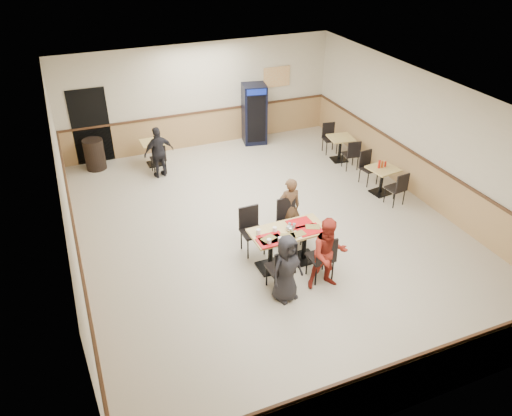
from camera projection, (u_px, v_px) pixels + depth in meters
name	position (u px, v px, depth m)	size (l,w,h in m)	color
ground	(269.00, 229.00, 11.10)	(10.00, 10.00, 0.00)	beige
room_shell	(292.00, 149.00, 13.39)	(10.00, 10.00, 10.00)	silver
main_table	(288.00, 242.00, 9.77)	(1.50, 0.77, 0.80)	black
main_chairs	(285.00, 243.00, 9.76)	(1.35, 1.77, 1.01)	black
diner_woman_left	(287.00, 268.00, 8.83)	(0.65, 0.42, 1.33)	black
diner_woman_right	(329.00, 254.00, 9.08)	(0.71, 0.56, 1.47)	maroon
diner_man_opposite	(289.00, 208.00, 10.56)	(0.50, 0.33, 1.38)	brown
lone_diner	(159.00, 152.00, 12.93)	(0.81, 0.34, 1.38)	black
tabletop_clutter	(287.00, 233.00, 9.51)	(1.36, 0.72, 0.12)	red
side_table_near	(382.00, 177.00, 12.26)	(0.73, 0.73, 0.70)	black
side_table_near_chair_south	(396.00, 187.00, 11.83)	(0.41, 0.41, 0.88)	black
side_table_near_chair_north	(369.00, 168.00, 12.72)	(0.41, 0.41, 0.88)	black
side_table_far	(340.00, 145.00, 13.89)	(0.73, 0.73, 0.69)	black
side_table_far_chair_south	(351.00, 154.00, 13.46)	(0.41, 0.41, 0.88)	black
side_table_far_chair_north	(330.00, 138.00, 14.34)	(0.41, 0.41, 0.88)	black
condiment_caddy	(382.00, 164.00, 12.13)	(0.23, 0.06, 0.20)	red
back_table	(154.00, 149.00, 13.66)	(0.65, 0.65, 0.68)	black
back_table_chair_lone	(158.00, 158.00, 13.25)	(0.40, 0.40, 0.86)	black
pepsi_cooler	(254.00, 114.00, 14.77)	(0.78, 0.78, 1.77)	black
trash_bin	(95.00, 154.00, 13.46)	(0.54, 0.54, 0.84)	black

